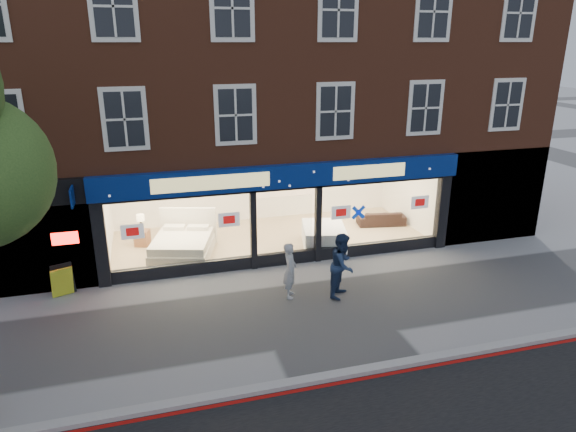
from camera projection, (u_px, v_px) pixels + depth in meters
name	position (u px, v px, depth m)	size (l,w,h in m)	color
ground	(317.00, 309.00, 13.68)	(120.00, 120.00, 0.00)	gray
kerb_line	(364.00, 379.00, 10.86)	(60.00, 0.10, 0.01)	#8C0A07
kerb_stone	(361.00, 371.00, 11.02)	(60.00, 0.25, 0.12)	gray
showroom_floor	(270.00, 238.00, 18.44)	(11.00, 4.50, 0.10)	tan
building	(256.00, 44.00, 17.83)	(19.00, 8.26, 10.30)	brown
display_bed	(183.00, 244.00, 16.85)	(2.44, 2.71, 1.29)	silver
bedside_table	(142.00, 238.00, 17.62)	(0.45, 0.45, 0.55)	brown
mattress_stack	(324.00, 236.00, 17.59)	(1.77, 2.04, 0.70)	white
sofa	(381.00, 218.00, 19.62)	(1.81, 0.71, 0.53)	black
a_board	(63.00, 281.00, 14.30)	(0.58, 0.38, 0.90)	gold
pedestrian_grey	(290.00, 270.00, 14.13)	(0.58, 0.38, 1.59)	#9A9DA2
pedestrian_blue	(343.00, 265.00, 14.15)	(0.89, 0.70, 1.84)	#192846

